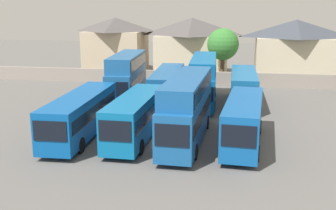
# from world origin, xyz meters

# --- Properties ---
(ground) EXTENTS (140.00, 140.00, 0.00)m
(ground) POSITION_xyz_m (0.00, 18.00, 0.00)
(ground) COLOR #605E5B
(depot_boundary_wall) EXTENTS (56.00, 0.50, 1.80)m
(depot_boundary_wall) POSITION_xyz_m (0.00, 23.11, 0.90)
(depot_boundary_wall) COLOR gray
(depot_boundary_wall) RESTS_ON ground
(bus_1) EXTENTS (2.91, 11.67, 3.30)m
(bus_1) POSITION_xyz_m (-6.32, 0.08, 1.89)
(bus_1) COLOR #0B51A0
(bus_1) RESTS_ON ground
(bus_2) EXTENTS (2.66, 10.40, 3.36)m
(bus_2) POSITION_xyz_m (-1.97, 0.07, 1.92)
(bus_2) COLOR #0C63A1
(bus_2) RESTS_ON ground
(bus_3) EXTENTS (2.82, 11.82, 4.90)m
(bus_3) POSITION_xyz_m (1.89, 0.27, 2.76)
(bus_3) COLOR #175496
(bus_3) RESTS_ON ground
(bus_4) EXTENTS (3.10, 10.30, 3.41)m
(bus_4) POSITION_xyz_m (6.03, 0.07, 1.94)
(bus_4) COLOR #1054A2
(bus_4) RESTS_ON ground
(bus_5) EXTENTS (3.34, 10.70, 4.95)m
(bus_5) POSITION_xyz_m (-6.20, 13.32, 2.79)
(bus_5) COLOR #1E5A95
(bus_5) RESTS_ON ground
(bus_6) EXTENTS (3.09, 11.76, 3.38)m
(bus_6) POSITION_xyz_m (-1.73, 13.01, 1.93)
(bus_6) COLOR #18589A
(bus_6) RESTS_ON ground
(bus_7) EXTENTS (3.06, 11.86, 4.81)m
(bus_7) POSITION_xyz_m (2.03, 13.10, 2.72)
(bus_7) COLOR #0B5FA6
(bus_7) RESTS_ON ground
(bus_8) EXTENTS (2.69, 10.79, 3.42)m
(bus_8) POSITION_xyz_m (6.15, 12.99, 1.96)
(bus_8) COLOR #1864A4
(bus_8) RESTS_ON ground
(house_terrace_left) EXTENTS (8.93, 8.09, 8.27)m
(house_terrace_left) POSITION_xyz_m (-12.92, 31.97, 4.21)
(house_terrace_left) COLOR #C6B293
(house_terrace_left) RESTS_ON ground
(house_terrace_centre) EXTENTS (10.84, 7.31, 8.31)m
(house_terrace_centre) POSITION_xyz_m (-1.29, 31.90, 4.24)
(house_terrace_centre) COLOR beige
(house_terrace_centre) RESTS_ON ground
(house_terrace_right) EXTENTS (11.43, 7.20, 8.12)m
(house_terrace_right) POSITION_xyz_m (13.42, 31.73, 4.14)
(house_terrace_right) COLOR beige
(house_terrace_right) RESTS_ON ground
(tree_behind_wall) EXTENTS (4.15, 4.15, 7.15)m
(tree_behind_wall) POSITION_xyz_m (3.48, 25.61, 5.03)
(tree_behind_wall) COLOR brown
(tree_behind_wall) RESTS_ON ground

